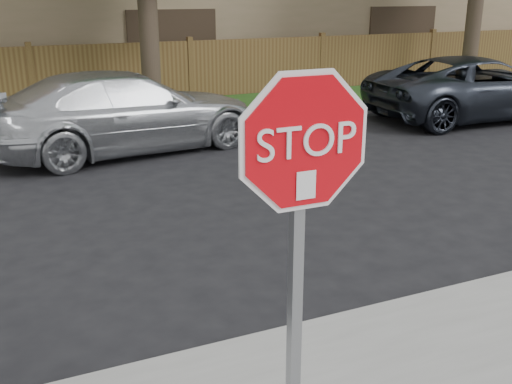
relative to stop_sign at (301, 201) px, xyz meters
name	(u,v)px	position (x,y,z in m)	size (l,w,h in m)	color
ground	(160,367)	(-0.44, 1.48, -1.83)	(90.00, 90.00, 0.00)	black
far_curb	(50,139)	(-0.44, 9.63, -1.75)	(70.00, 0.30, 0.15)	gray
grass_strip	(42,123)	(-0.44, 11.28, -1.77)	(70.00, 3.00, 0.12)	#1E4714
fence	(32,80)	(-0.44, 12.88, -1.03)	(70.00, 0.12, 1.60)	brown
stop_sign	(301,201)	(0.00, 0.00, 0.00)	(1.01, 0.13, 2.55)	gray
sedan_right	(127,112)	(0.86, 8.37, -1.09)	(2.07, 5.09, 1.48)	silver
sedan_far_right	(477,88)	(8.91, 8.03, -1.11)	(2.38, 5.17, 1.44)	#2F353F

